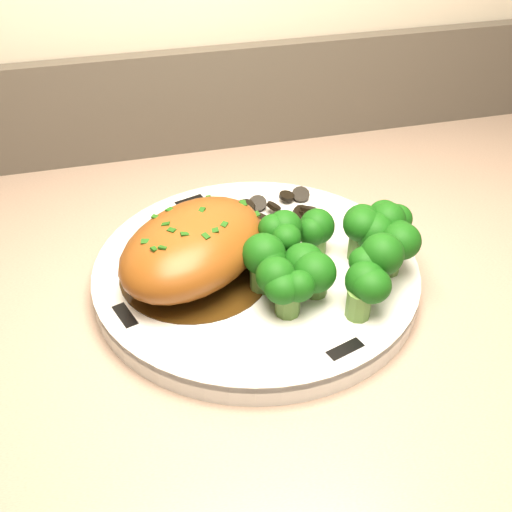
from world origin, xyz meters
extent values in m
cylinder|color=silver|center=(-0.58, 1.72, 0.95)|extent=(0.35, 0.35, 0.02)
cube|color=black|center=(-0.46, 1.76, 0.96)|extent=(0.02, 0.03, 0.00)
cube|color=black|center=(-0.61, 1.84, 0.96)|extent=(0.03, 0.02, 0.00)
cube|color=black|center=(-0.69, 1.68, 0.96)|extent=(0.02, 0.03, 0.00)
cube|color=black|center=(-0.54, 1.60, 0.96)|extent=(0.03, 0.02, 0.00)
cylinder|color=#331F09|center=(-0.63, 1.72, 0.96)|extent=(0.13, 0.13, 0.00)
ellipsoid|color=brown|center=(-0.63, 1.72, 0.99)|extent=(0.18, 0.17, 0.06)
ellipsoid|color=brown|center=(-0.58, 1.73, 0.98)|extent=(0.08, 0.08, 0.03)
cube|color=#17450E|center=(-0.67, 1.70, 1.01)|extent=(0.01, 0.00, 0.00)
cube|color=#17450E|center=(-0.65, 1.71, 1.02)|extent=(0.01, 0.00, 0.00)
cube|color=#17450E|center=(-0.64, 1.72, 1.02)|extent=(0.01, 0.00, 0.00)
cube|color=#17450E|center=(-0.63, 1.73, 1.02)|extent=(0.01, 0.00, 0.00)
cube|color=#17450E|center=(-0.61, 1.74, 1.02)|extent=(0.01, 0.00, 0.00)
cube|color=#17450E|center=(-0.60, 1.75, 1.01)|extent=(0.01, 0.00, 0.00)
cylinder|color=black|center=(-0.52, 1.80, 0.96)|extent=(0.02, 0.02, 0.01)
cylinder|color=black|center=(-0.52, 1.81, 0.96)|extent=(0.02, 0.02, 0.01)
cylinder|color=black|center=(-0.53, 1.81, 0.97)|extent=(0.02, 0.02, 0.01)
cylinder|color=black|center=(-0.54, 1.82, 0.96)|extent=(0.02, 0.02, 0.01)
cylinder|color=black|center=(-0.55, 1.82, 0.96)|extent=(0.02, 0.02, 0.01)
cylinder|color=black|center=(-0.56, 1.82, 0.97)|extent=(0.02, 0.03, 0.02)
cylinder|color=black|center=(-0.57, 1.81, 0.96)|extent=(0.03, 0.03, 0.01)
cylinder|color=black|center=(-0.58, 1.81, 0.96)|extent=(0.03, 0.03, 0.00)
cylinder|color=black|center=(-0.58, 1.80, 0.97)|extent=(0.02, 0.02, 0.01)
cylinder|color=black|center=(-0.58, 1.79, 0.96)|extent=(0.03, 0.03, 0.02)
cylinder|color=black|center=(-0.57, 1.78, 0.96)|extent=(0.03, 0.03, 0.01)
cylinder|color=black|center=(-0.56, 1.78, 0.97)|extent=(0.03, 0.03, 0.01)
cylinder|color=black|center=(-0.55, 1.78, 0.96)|extent=(0.02, 0.02, 0.01)
cylinder|color=black|center=(-0.54, 1.78, 0.96)|extent=(0.03, 0.03, 0.01)
cylinder|color=black|center=(-0.53, 1.78, 0.97)|extent=(0.04, 0.03, 0.02)
cylinder|color=black|center=(-0.52, 1.79, 0.96)|extent=(0.03, 0.03, 0.02)
cylinder|color=#517732|center=(-0.56, 1.71, 0.97)|extent=(0.02, 0.02, 0.03)
sphere|color=#093608|center=(-0.56, 1.71, 0.99)|extent=(0.03, 0.03, 0.03)
cylinder|color=#517732|center=(-0.52, 1.72, 0.97)|extent=(0.02, 0.02, 0.03)
sphere|color=#093608|center=(-0.52, 1.72, 0.99)|extent=(0.03, 0.03, 0.03)
cylinder|color=#517732|center=(-0.49, 1.71, 0.97)|extent=(0.02, 0.02, 0.03)
sphere|color=#093608|center=(-0.49, 1.71, 0.99)|extent=(0.03, 0.03, 0.03)
cylinder|color=#517732|center=(-0.54, 1.67, 0.97)|extent=(0.02, 0.02, 0.03)
sphere|color=#093608|center=(-0.54, 1.67, 0.99)|extent=(0.03, 0.03, 0.03)
cylinder|color=#517732|center=(-0.50, 1.67, 0.97)|extent=(0.02, 0.02, 0.03)
sphere|color=#093608|center=(-0.50, 1.67, 0.99)|extent=(0.03, 0.03, 0.03)
cylinder|color=#517732|center=(-0.47, 1.68, 0.97)|extent=(0.02, 0.02, 0.03)
sphere|color=#093608|center=(-0.47, 1.68, 0.99)|extent=(0.03, 0.03, 0.03)
cylinder|color=#517732|center=(-0.57, 1.65, 0.97)|extent=(0.02, 0.02, 0.03)
sphere|color=#093608|center=(-0.57, 1.65, 0.99)|extent=(0.03, 0.03, 0.03)
cylinder|color=#517732|center=(-0.52, 1.64, 0.97)|extent=(0.02, 0.02, 0.03)
sphere|color=#093608|center=(-0.52, 1.64, 0.99)|extent=(0.03, 0.03, 0.03)
cylinder|color=#517732|center=(-0.58, 1.69, 0.97)|extent=(0.02, 0.02, 0.03)
sphere|color=#093608|center=(-0.58, 1.69, 0.99)|extent=(0.03, 0.03, 0.03)
cylinder|color=#517732|center=(-0.46, 1.71, 0.97)|extent=(0.02, 0.02, 0.03)
sphere|color=#093608|center=(-0.46, 1.71, 0.99)|extent=(0.03, 0.03, 0.03)
camera|label=1|loc=(-0.69, 1.29, 1.30)|focal=45.00mm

